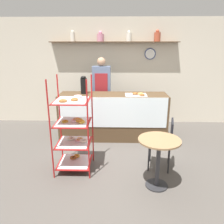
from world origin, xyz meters
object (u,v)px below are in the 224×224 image
object	(u,v)px
coffee_carafe	(84,85)
person_worker	(102,91)
pastry_rack	(74,131)
cafe_table	(159,152)
donut_tray_counter	(136,94)
cafe_chair	(165,140)

from	to	relation	value
coffee_carafe	person_worker	bearing A→B (deg)	54.71
pastry_rack	cafe_table	bearing A→B (deg)	-19.24
cafe_table	donut_tray_counter	bearing A→B (deg)	96.83
cafe_chair	donut_tray_counter	size ratio (longest dim) A/B	1.90
person_worker	cafe_chair	world-z (taller)	person_worker
cafe_table	donut_tray_counter	xyz separation A→B (m)	(-0.21, 1.72, 0.47)
donut_tray_counter	coffee_carafe	bearing A→B (deg)	173.37
cafe_table	cafe_chair	xyz separation A→B (m)	(0.20, 0.52, -0.04)
cafe_table	coffee_carafe	xyz separation A→B (m)	(-1.33, 1.85, 0.64)
person_worker	cafe_table	world-z (taller)	person_worker
pastry_rack	coffee_carafe	world-z (taller)	pastry_rack
cafe_chair	coffee_carafe	bearing A→B (deg)	-118.11
person_worker	coffee_carafe	size ratio (longest dim) A/B	4.57
person_worker	cafe_chair	xyz separation A→B (m)	(1.19, -1.83, -0.44)
pastry_rack	donut_tray_counter	bearing A→B (deg)	49.06
pastry_rack	person_worker	bearing A→B (deg)	80.39
pastry_rack	cafe_chair	bearing A→B (deg)	2.46
cafe_table	donut_tray_counter	distance (m)	1.79
cafe_chair	donut_tray_counter	world-z (taller)	donut_tray_counter
cafe_table	cafe_chair	distance (m)	0.56
pastry_rack	cafe_table	xyz separation A→B (m)	(1.30, -0.45, -0.13)
person_worker	coffee_carafe	distance (m)	0.65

